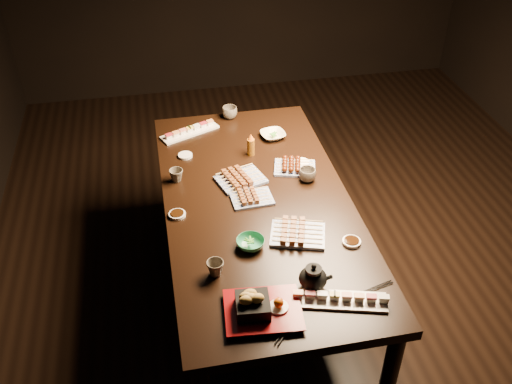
# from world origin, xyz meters

# --- Properties ---
(ground) EXTENTS (5.00, 5.00, 0.00)m
(ground) POSITION_xyz_m (0.00, 0.00, 0.00)
(ground) COLOR black
(ground) RESTS_ON ground
(dining_table) EXTENTS (0.94, 1.82, 0.75)m
(dining_table) POSITION_xyz_m (-0.43, -0.26, 0.38)
(dining_table) COLOR black
(dining_table) RESTS_ON ground
(sushi_platter_near) EXTENTS (0.38, 0.20, 0.04)m
(sushi_platter_near) POSITION_xyz_m (-0.24, -0.96, 0.77)
(sushi_platter_near) COLOR white
(sushi_platter_near) RESTS_ON dining_table
(sushi_platter_far) EXTENTS (0.35, 0.23, 0.04)m
(sushi_platter_far) POSITION_xyz_m (-0.69, 0.45, 0.77)
(sushi_platter_far) COLOR white
(sushi_platter_far) RESTS_ON dining_table
(yakitori_plate_center) EXTENTS (0.21, 0.16, 0.05)m
(yakitori_plate_center) POSITION_xyz_m (-0.45, -0.24, 0.78)
(yakitori_plate_center) COLOR #828EB6
(yakitori_plate_center) RESTS_ON dining_table
(yakitori_plate_right) EXTENTS (0.28, 0.24, 0.06)m
(yakitori_plate_right) POSITION_xyz_m (-0.30, -0.55, 0.78)
(yakitori_plate_right) COLOR #828EB6
(yakitori_plate_right) RESTS_ON dining_table
(yakitori_plate_left) EXTENTS (0.27, 0.23, 0.06)m
(yakitori_plate_left) POSITION_xyz_m (-0.48, -0.08, 0.78)
(yakitori_plate_left) COLOR #828EB6
(yakitori_plate_left) RESTS_ON dining_table
(tsukune_plate) EXTENTS (0.24, 0.20, 0.05)m
(tsukune_plate) POSITION_xyz_m (-0.18, -0.03, 0.78)
(tsukune_plate) COLOR #828EB6
(tsukune_plate) RESTS_ON dining_table
(edamame_bowl_green) EXTENTS (0.16, 0.16, 0.04)m
(edamame_bowl_green) POSITION_xyz_m (-0.52, -0.57, 0.77)
(edamame_bowl_green) COLOR #2A835B
(edamame_bowl_green) RESTS_ON dining_table
(edamame_bowl_cream) EXTENTS (0.16, 0.16, 0.03)m
(edamame_bowl_cream) POSITION_xyz_m (-0.23, 0.31, 0.77)
(edamame_bowl_cream) COLOR beige
(edamame_bowl_cream) RESTS_ON dining_table
(tempura_tray) EXTENTS (0.32, 0.26, 0.11)m
(tempura_tray) POSITION_xyz_m (-0.55, -0.96, 0.80)
(tempura_tray) COLOR black
(tempura_tray) RESTS_ON dining_table
(teacup_near_left) EXTENTS (0.09, 0.09, 0.07)m
(teacup_near_left) POSITION_xyz_m (-0.70, -0.71, 0.78)
(teacup_near_left) COLOR brown
(teacup_near_left) RESTS_ON dining_table
(teacup_mid_right) EXTENTS (0.09, 0.09, 0.07)m
(teacup_mid_right) POSITION_xyz_m (-0.15, -0.14, 0.78)
(teacup_mid_right) COLOR brown
(teacup_mid_right) RESTS_ON dining_table
(teacup_far_left) EXTENTS (0.07, 0.07, 0.07)m
(teacup_far_left) POSITION_xyz_m (-0.80, -0.01, 0.78)
(teacup_far_left) COLOR brown
(teacup_far_left) RESTS_ON dining_table
(teacup_far_right) EXTENTS (0.12, 0.12, 0.07)m
(teacup_far_right) POSITION_xyz_m (-0.43, 0.58, 0.79)
(teacup_far_right) COLOR brown
(teacup_far_right) RESTS_ON dining_table
(teapot) EXTENTS (0.17, 0.17, 0.12)m
(teapot) POSITION_xyz_m (-0.32, -0.86, 0.81)
(teapot) COLOR black
(teapot) RESTS_ON dining_table
(condiment_bottle) EXTENTS (0.05, 0.05, 0.13)m
(condiment_bottle) POSITION_xyz_m (-0.38, 0.16, 0.81)
(condiment_bottle) COLOR brown
(condiment_bottle) RESTS_ON dining_table
(sauce_dish_west) EXTENTS (0.10, 0.10, 0.01)m
(sauce_dish_west) POSITION_xyz_m (-0.82, -0.29, 0.76)
(sauce_dish_west) COLOR white
(sauce_dish_west) RESTS_ON dining_table
(sauce_dish_east) EXTENTS (0.11, 0.11, 0.01)m
(sauce_dish_east) POSITION_xyz_m (-0.14, 0.02, 0.76)
(sauce_dish_east) COLOR white
(sauce_dish_east) RESTS_ON dining_table
(sauce_dish_se) EXTENTS (0.10, 0.10, 0.01)m
(sauce_dish_se) POSITION_xyz_m (-0.08, -0.64, 0.76)
(sauce_dish_se) COLOR white
(sauce_dish_se) RESTS_ON dining_table
(sauce_dish_nw) EXTENTS (0.08, 0.08, 0.01)m
(sauce_dish_nw) POSITION_xyz_m (-0.74, 0.21, 0.76)
(sauce_dish_nw) COLOR white
(sauce_dish_nw) RESTS_ON dining_table
(chopsticks_near) EXTENTS (0.17, 0.19, 0.01)m
(chopsticks_near) POSITION_xyz_m (-0.46, -1.03, 0.75)
(chopsticks_near) COLOR black
(chopsticks_near) RESTS_ON dining_table
(chopsticks_se) EXTENTS (0.21, 0.07, 0.01)m
(chopsticks_se) POSITION_xyz_m (-0.10, -0.92, 0.75)
(chopsticks_se) COLOR black
(chopsticks_se) RESTS_ON dining_table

